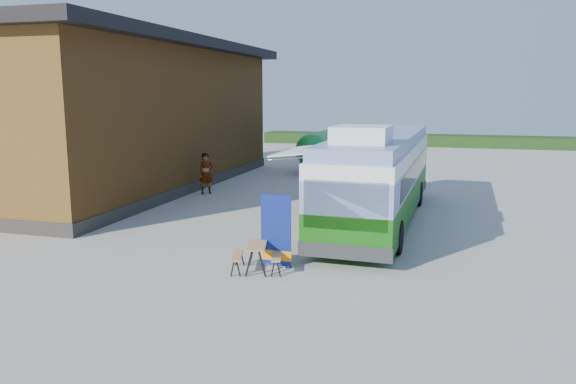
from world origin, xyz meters
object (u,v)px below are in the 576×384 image
(person_b, at_px, (346,179))
(picnic_table, at_px, (257,251))
(person_a, at_px, (206,173))
(bus, at_px, (379,174))
(banner, at_px, (276,238))
(slurry_tanker, at_px, (322,148))

(person_b, bearing_deg, picnic_table, 12.46)
(person_b, bearing_deg, person_a, -74.39)
(bus, relative_size, person_a, 6.32)
(banner, bearing_deg, person_a, 124.88)
(picnic_table, relative_size, person_b, 0.78)
(bus, distance_m, picnic_table, 7.39)
(picnic_table, xyz_separation_m, person_a, (-6.33, 10.63, 0.43))
(banner, height_order, person_b, banner)
(bus, height_order, slurry_tanker, bus)
(person_a, bearing_deg, slurry_tanker, 30.49)
(person_a, distance_m, slurry_tanker, 10.40)
(person_a, height_order, person_b, person_b)
(bus, height_order, person_a, bus)
(picnic_table, bearing_deg, bus, 55.81)
(banner, relative_size, picnic_table, 1.31)
(person_a, bearing_deg, bus, -63.15)
(person_b, relative_size, slurry_tanker, 0.30)
(bus, bearing_deg, person_a, 158.06)
(picnic_table, distance_m, person_a, 12.38)
(banner, bearing_deg, picnic_table, -126.57)
(banner, bearing_deg, slurry_tanker, 100.54)
(picnic_table, bearing_deg, slurry_tanker, 83.27)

